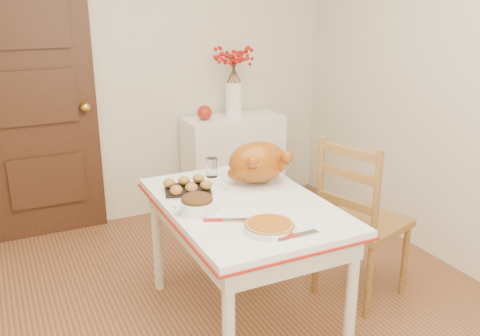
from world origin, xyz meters
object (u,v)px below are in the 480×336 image
sideboard (233,164)px  pumpkin_pie (269,225)px  kitchen_table (244,262)px  turkey_platter (258,164)px  chair_oak (364,218)px

sideboard → pumpkin_pie: (-0.71, -1.91, 0.35)m
kitchen_table → sideboard: bearing=66.8°
pumpkin_pie → kitchen_table: bearing=82.4°
turkey_platter → chair_oak: bearing=-30.2°
chair_oak → turkey_platter: size_ratio=2.49×
turkey_platter → sideboard: bearing=63.8°
sideboard → chair_oak: bearing=-85.4°
kitchen_table → pumpkin_pie: bearing=-97.6°
chair_oak → pumpkin_pie: 0.93m
kitchen_table → pumpkin_pie: (-0.05, -0.38, 0.40)m
chair_oak → pumpkin_pie: chair_oak is taller
turkey_platter → kitchen_table: bearing=-140.4°
chair_oak → sideboard: bearing=-12.4°
sideboard → turkey_platter: size_ratio=2.01×
kitchen_table → turkey_platter: size_ratio=2.99×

